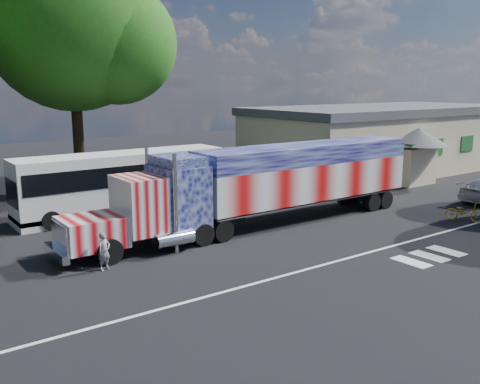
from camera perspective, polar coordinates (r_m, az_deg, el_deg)
ground at (r=23.71m, az=4.28°, el=-5.68°), size 100.00×100.00×0.00m
lane_markings at (r=22.35m, az=13.98°, el=-7.07°), size 30.00×2.67×0.01m
semi_truck at (r=26.60m, az=3.19°, el=1.02°), size 19.66×3.10×4.19m
coach_bus at (r=29.69m, az=-12.38°, el=1.03°), size 11.47×2.67×3.34m
hall_building at (r=44.80m, az=14.97°, el=5.52°), size 22.40×12.80×5.20m
woman at (r=21.05m, az=-14.29°, el=-6.15°), size 0.63×0.51×1.48m
bicycle at (r=29.91m, az=22.82°, el=-1.99°), size 1.37×1.91×0.96m
tree_n_mid at (r=36.81m, az=-17.21°, el=16.70°), size 11.57×11.01×16.21m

